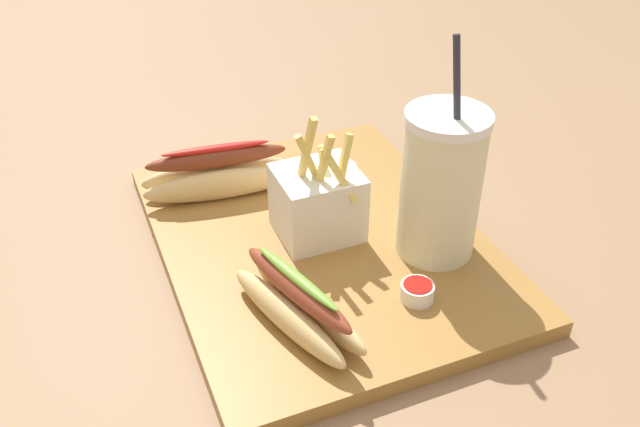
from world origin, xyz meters
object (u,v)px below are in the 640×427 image
at_px(hot_dog_2, 218,174).
at_px(ketchup_cup_3, 417,291).
at_px(hot_dog_1, 297,304).
at_px(ketchup_cup_1, 306,181).
at_px(ketchup_cup_2, 342,171).
at_px(soda_cup, 441,184).
at_px(fries_basket, 320,201).

height_order(hot_dog_2, ketchup_cup_3, hot_dog_2).
relative_size(hot_dog_2, ketchup_cup_3, 5.55).
height_order(hot_dog_1, hot_dog_2, hot_dog_2).
bearing_deg(hot_dog_1, ketchup_cup_1, 156.64).
xyz_separation_m(ketchup_cup_2, ketchup_cup_3, (0.24, -0.02, -0.00)).
distance_m(hot_dog_2, ketchup_cup_1, 0.11).
xyz_separation_m(soda_cup, ketchup_cup_3, (0.07, -0.06, -0.07)).
relative_size(hot_dog_1, hot_dog_2, 0.92).
xyz_separation_m(soda_cup, ketchup_cup_1, (-0.17, -0.09, -0.07)).
bearing_deg(ketchup_cup_1, ketchup_cup_3, 6.86).
bearing_deg(ketchup_cup_1, hot_dog_2, -108.06).
xyz_separation_m(hot_dog_1, ketchup_cup_3, (0.01, 0.12, -0.01)).
relative_size(fries_basket, ketchup_cup_3, 4.60).
height_order(hot_dog_1, ketchup_cup_2, hot_dog_1).
xyz_separation_m(hot_dog_1, hot_dog_2, (-0.25, -0.01, 0.00)).
bearing_deg(ketchup_cup_3, soda_cup, 138.80).
bearing_deg(ketchup_cup_1, soda_cup, 27.43).
bearing_deg(soda_cup, ketchup_cup_1, -152.57).
relative_size(soda_cup, ketchup_cup_2, 6.68).
bearing_deg(ketchup_cup_2, hot_dog_1, -33.02).
distance_m(soda_cup, ketchup_cup_1, 0.20).
xyz_separation_m(hot_dog_1, ketchup_cup_1, (-0.22, 0.10, -0.01)).
distance_m(fries_basket, ketchup_cup_1, 0.10).
xyz_separation_m(fries_basket, hot_dog_2, (-0.12, -0.08, -0.01)).
height_order(ketchup_cup_1, ketchup_cup_3, ketchup_cup_1).
height_order(hot_dog_1, ketchup_cup_3, hot_dog_1).
bearing_deg(hot_dog_2, soda_cup, 43.28).
bearing_deg(hot_dog_1, fries_basket, 149.51).
relative_size(soda_cup, fries_basket, 1.56).
relative_size(hot_dog_2, ketchup_cup_1, 4.86).
distance_m(soda_cup, fries_basket, 0.14).
xyz_separation_m(hot_dog_2, ketchup_cup_3, (0.27, 0.13, -0.02)).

